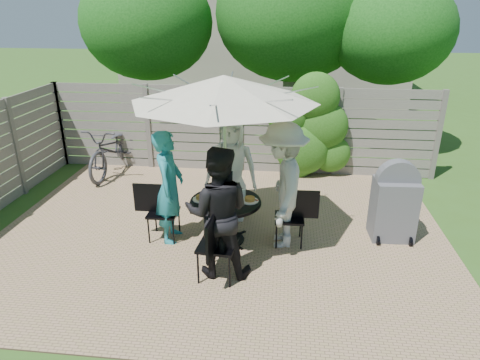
# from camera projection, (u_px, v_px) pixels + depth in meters

# --- Properties ---
(backyard_envelope) EXTENTS (60.00, 60.00, 5.00)m
(backyard_envelope) POSITION_uv_depth(u_px,v_px,m) (266.00, 28.00, 15.06)
(backyard_envelope) COLOR #33571B
(backyard_envelope) RESTS_ON ground
(patio_table) EXTENTS (1.08, 1.08, 0.68)m
(patio_table) POSITION_uv_depth(u_px,v_px,m) (226.00, 213.00, 6.39)
(patio_table) COLOR black
(patio_table) RESTS_ON ground
(umbrella) EXTENTS (2.66, 2.66, 2.50)m
(umbrella) POSITION_uv_depth(u_px,v_px,m) (224.00, 89.00, 5.69)
(umbrella) COLOR silver
(umbrella) RESTS_ON ground
(chair_back) EXTENTS (0.44, 0.66, 0.90)m
(chair_back) POSITION_uv_depth(u_px,v_px,m) (232.00, 199.00, 7.35)
(chair_back) COLOR black
(chair_back) RESTS_ON ground
(person_back) EXTENTS (0.88, 0.59, 1.76)m
(person_back) POSITION_uv_depth(u_px,v_px,m) (231.00, 168.00, 7.00)
(person_back) COLOR white
(person_back) RESTS_ON ground
(chair_left) EXTENTS (0.66, 0.44, 0.91)m
(chair_left) POSITION_uv_depth(u_px,v_px,m) (163.00, 223.00, 6.53)
(chair_left) COLOR black
(chair_left) RESTS_ON ground
(person_left) EXTENTS (0.43, 0.64, 1.73)m
(person_left) POSITION_uv_depth(u_px,v_px,m) (169.00, 187.00, 6.30)
(person_left) COLOR teal
(person_left) RESTS_ON ground
(chair_front) EXTENTS (0.52, 0.74, 0.99)m
(chair_front) POSITION_uv_depth(u_px,v_px,m) (217.00, 259.00, 5.56)
(chair_front) COLOR black
(chair_front) RESTS_ON ground
(person_front) EXTENTS (0.89, 0.70, 1.78)m
(person_front) POSITION_uv_depth(u_px,v_px,m) (218.00, 213.00, 5.46)
(person_front) COLOR black
(person_front) RESTS_ON ground
(chair_right) EXTENTS (0.64, 0.44, 0.88)m
(chair_right) POSITION_uv_depth(u_px,v_px,m) (290.00, 228.00, 6.39)
(chair_right) COLOR black
(chair_right) RESTS_ON ground
(person_right) EXTENTS (0.74, 1.24, 1.89)m
(person_right) POSITION_uv_depth(u_px,v_px,m) (282.00, 186.00, 6.15)
(person_right) COLOR beige
(person_right) RESTS_ON ground
(plate_back) EXTENTS (0.26, 0.26, 0.06)m
(plate_back) POSITION_uv_depth(u_px,v_px,m) (228.00, 189.00, 6.63)
(plate_back) COLOR white
(plate_back) RESTS_ON patio_table
(plate_left) EXTENTS (0.26, 0.26, 0.06)m
(plate_left) POSITION_uv_depth(u_px,v_px,m) (201.00, 198.00, 6.32)
(plate_left) COLOR white
(plate_left) RESTS_ON patio_table
(plate_front) EXTENTS (0.26, 0.26, 0.06)m
(plate_front) POSITION_uv_depth(u_px,v_px,m) (223.00, 210.00, 5.97)
(plate_front) COLOR white
(plate_front) RESTS_ON patio_table
(plate_right) EXTENTS (0.26, 0.26, 0.06)m
(plate_right) POSITION_uv_depth(u_px,v_px,m) (250.00, 200.00, 6.27)
(plate_right) COLOR white
(plate_right) RESTS_ON patio_table
(glass_back) EXTENTS (0.07, 0.07, 0.14)m
(glass_back) POSITION_uv_depth(u_px,v_px,m) (220.00, 189.00, 6.53)
(glass_back) COLOR silver
(glass_back) RESTS_ON patio_table
(glass_left) EXTENTS (0.07, 0.07, 0.14)m
(glass_left) POSITION_uv_depth(u_px,v_px,m) (207.00, 198.00, 6.20)
(glass_left) COLOR silver
(glass_left) RESTS_ON patio_table
(glass_front) EXTENTS (0.07, 0.07, 0.14)m
(glass_front) POSITION_uv_depth(u_px,v_px,m) (231.00, 204.00, 6.03)
(glass_front) COLOR silver
(glass_front) RESTS_ON patio_table
(glass_right) EXTENTS (0.07, 0.07, 0.14)m
(glass_right) POSITION_uv_depth(u_px,v_px,m) (243.00, 194.00, 6.36)
(glass_right) COLOR silver
(glass_right) RESTS_ON patio_table
(syrup_jug) EXTENTS (0.09, 0.09, 0.16)m
(syrup_jug) POSITION_uv_depth(u_px,v_px,m) (222.00, 194.00, 6.33)
(syrup_jug) COLOR #59280C
(syrup_jug) RESTS_ON patio_table
(coffee_cup) EXTENTS (0.08, 0.08, 0.12)m
(coffee_cup) POSITION_uv_depth(u_px,v_px,m) (234.00, 191.00, 6.48)
(coffee_cup) COLOR #C6B293
(coffee_cup) RESTS_ON patio_table
(bicycle) EXTENTS (0.84, 2.06, 1.06)m
(bicycle) POSITION_uv_depth(u_px,v_px,m) (113.00, 149.00, 9.06)
(bicycle) COLOR #333338
(bicycle) RESTS_ON ground
(bbq_grill) EXTENTS (0.65, 0.51, 1.28)m
(bbq_grill) POSITION_uv_depth(u_px,v_px,m) (394.00, 204.00, 6.44)
(bbq_grill) COLOR #525357
(bbq_grill) RESTS_ON ground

